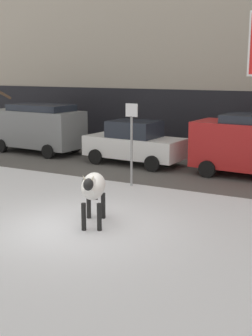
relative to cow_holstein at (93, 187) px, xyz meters
name	(u,v)px	position (x,y,z in m)	size (l,w,h in m)	color
ground_plane	(76,227)	(-0.30, -0.35, -1.00)	(120.00, 120.00, 0.00)	white
road_strip	(185,171)	(-0.30, 7.19, -1.00)	(60.00, 5.60, 0.01)	#514F4C
building_facade	(240,16)	(-0.30, 13.98, 5.48)	(44.00, 6.10, 13.00)	#A39989
cow_holstein	(93,187)	(0.00, 0.00, 0.00)	(1.20, 1.88, 1.54)	silver
car_grey_van	(38,127)	(-8.08, 7.76, 0.24)	(4.71, 2.35, 2.32)	slate
car_white_sedan	(134,143)	(-2.70, 7.45, -0.09)	(4.30, 2.19, 1.84)	white
pedestrian_near_billboard	(244,140)	(1.10, 10.52, -0.12)	(0.36, 0.24, 1.73)	#282833
street_sign	(132,138)	(-1.07, 4.13, 0.67)	(0.44, 0.08, 2.82)	gray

